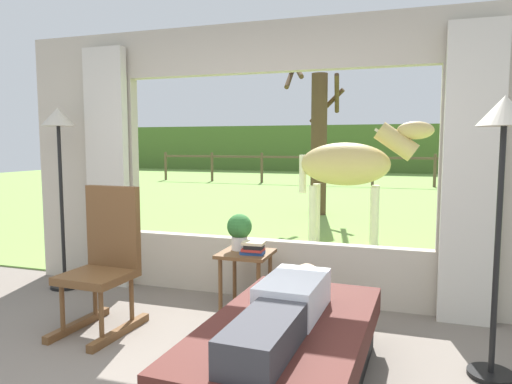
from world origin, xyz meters
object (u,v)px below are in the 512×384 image
recliner_sofa (287,354)px  reclining_person (285,307)px  side_table (246,263)px  pasture_tree (318,137)px  potted_plant (239,229)px  book_stack (253,248)px  floor_lamp_right (503,152)px  rocking_chair (105,260)px  floor_lamp_left (59,143)px  horse (351,165)px

recliner_sofa → reclining_person: 0.31m
reclining_person → side_table: reclining_person is taller
pasture_tree → side_table: bearing=-85.3°
potted_plant → pasture_tree: pasture_tree is taller
recliner_sofa → side_table: bearing=121.8°
side_table → book_stack: bearing=-34.9°
pasture_tree → floor_lamp_right: bearing=-69.8°
rocking_chair → floor_lamp_left: floor_lamp_left is taller
floor_lamp_right → horse: (-1.31, 3.50, -0.25)m
rocking_chair → potted_plant: 1.15m
rocking_chair → recliner_sofa: bearing=-13.7°
potted_plant → reclining_person: bearing=-59.8°
reclining_person → side_table: 1.42m
rocking_chair → floor_lamp_right: bearing=4.5°
side_table → potted_plant: bearing=143.1°
potted_plant → recliner_sofa: bearing=-58.8°
rocking_chair → floor_lamp_right: (2.77, 0.07, 0.86)m
side_table → pasture_tree: 5.81m
reclining_person → potted_plant: 1.51m
floor_lamp_right → horse: 3.75m
side_table → floor_lamp_left: 2.22m
floor_lamp_right → reclining_person: bearing=-152.9°
reclining_person → pasture_tree: 7.08m
rocking_chair → horse: (1.47, 3.57, 0.61)m
rocking_chair → pasture_tree: pasture_tree is taller
floor_lamp_left → floor_lamp_right: bearing=-10.1°
recliner_sofa → floor_lamp_right: floor_lamp_right is taller
recliner_sofa → floor_lamp_right: 1.76m
floor_lamp_left → recliner_sofa: bearing=-25.0°
book_stack → floor_lamp_right: bearing=-18.0°
book_stack → pasture_tree: size_ratio=0.06×
floor_lamp_right → horse: bearing=110.5°
book_stack → rocking_chair: bearing=-147.5°
floor_lamp_right → pasture_tree: (-2.32, 6.31, 0.19)m
potted_plant → floor_lamp_left: floor_lamp_left is taller
horse → floor_lamp_left: bearing=-43.0°
recliner_sofa → floor_lamp_left: size_ratio=0.96×
pasture_tree → reclining_person: bearing=-80.6°
floor_lamp_left → reclining_person: bearing=-25.9°
rocking_chair → pasture_tree: (0.46, 6.38, 1.04)m
horse → side_table: bearing=-12.1°
potted_plant → floor_lamp_left: bearing=-179.4°
potted_plant → floor_lamp_left: (-1.88, -0.02, 0.76)m
rocking_chair → potted_plant: (0.84, 0.77, 0.16)m
floor_lamp_left → pasture_tree: (1.50, 5.63, 0.13)m
reclining_person → rocking_chair: 1.68m
recliner_sofa → book_stack: book_stack is taller
side_table → potted_plant: potted_plant is taller
rocking_chair → side_table: bearing=40.6°
book_stack → pasture_tree: (-0.55, 5.73, 1.02)m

